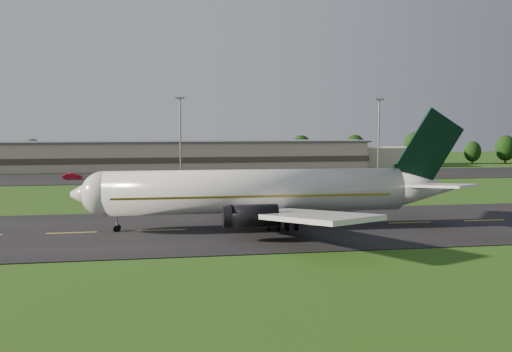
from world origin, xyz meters
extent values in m
plane|color=#1E4511|center=(0.00, 0.00, 0.00)|extent=(360.00, 360.00, 0.00)
cube|color=black|center=(0.00, 0.00, 0.05)|extent=(220.00, 30.00, 0.10)
cube|color=black|center=(0.00, 72.00, 0.05)|extent=(260.00, 30.00, 0.10)
cylinder|color=silver|center=(11.93, 0.00, 4.80)|extent=(38.09, 6.28, 5.60)
sphere|color=silver|center=(-7.07, 0.34, 4.80)|extent=(5.60, 5.60, 5.60)
cone|color=silver|center=(-9.07, 0.37, 4.80)|extent=(4.10, 5.45, 5.38)
cone|color=silver|center=(34.42, -0.40, 4.80)|extent=(9.10, 5.65, 5.49)
cube|color=olive|center=(11.43, 0.01, 4.45)|extent=(35.09, 6.26, 0.28)
cube|color=black|center=(-7.67, 0.35, 5.35)|extent=(2.05, 3.04, 0.65)
cube|color=silver|center=(15.23, -11.06, 3.30)|extent=(13.85, 20.20, 2.20)
cube|color=silver|center=(15.62, 10.94, 3.30)|extent=(14.37, 20.16, 2.20)
cube|color=silver|center=(34.33, -5.40, 5.70)|extent=(7.42, 9.39, 0.91)
cube|color=silver|center=(34.51, 4.60, 5.70)|extent=(7.62, 9.37, 0.91)
cube|color=black|center=(32.92, -0.37, 6.60)|extent=(5.01, 0.64, 3.00)
cube|color=black|center=(35.42, -0.42, 10.30)|extent=(9.44, 0.62, 10.55)
cylinder|color=black|center=(10.28, -7.97, 2.90)|extent=(5.65, 2.80, 2.70)
cylinder|color=black|center=(10.57, 8.03, 2.90)|extent=(5.65, 2.80, 2.70)
cube|color=#C6B597|center=(0.00, 96.00, 4.00)|extent=(120.00, 15.00, 8.00)
cube|color=#4C4438|center=(0.00, 96.00, 3.20)|extent=(121.00, 15.40, 1.60)
cube|color=#595B60|center=(0.00, 96.00, 8.15)|extent=(122.00, 16.00, 0.50)
cube|color=#C6B597|center=(70.00, 98.00, 3.00)|extent=(28.00, 11.00, 6.00)
cylinder|color=gray|center=(5.00, 80.00, 10.00)|extent=(0.44, 0.44, 20.00)
cube|color=gray|center=(5.00, 80.00, 20.10)|extent=(2.40, 1.20, 0.50)
cylinder|color=gray|center=(60.00, 80.00, 10.00)|extent=(0.44, 0.44, 20.00)
cube|color=gray|center=(60.00, 80.00, 20.10)|extent=(2.40, 1.20, 0.50)
cylinder|color=black|center=(-37.69, 105.54, 1.40)|extent=(0.56, 0.56, 2.80)
ellipsoid|color=black|center=(-37.69, 105.54, 4.82)|extent=(6.53, 6.53, 8.17)
cylinder|color=black|center=(44.21, 105.99, 1.53)|extent=(0.56, 0.56, 3.05)
ellipsoid|color=black|center=(44.21, 105.99, 5.26)|extent=(7.13, 7.13, 8.91)
cylinder|color=black|center=(62.26, 106.29, 1.54)|extent=(0.56, 0.56, 3.09)
ellipsoid|color=black|center=(62.26, 106.29, 5.32)|extent=(7.21, 7.21, 9.01)
cylinder|color=black|center=(83.50, 106.96, 1.68)|extent=(0.56, 0.56, 3.35)
ellipsoid|color=black|center=(83.50, 106.96, 5.77)|extent=(7.82, 7.82, 9.77)
cylinder|color=black|center=(102.96, 104.67, 1.18)|extent=(0.56, 0.56, 2.37)
ellipsoid|color=black|center=(102.96, 104.67, 4.07)|extent=(5.52, 5.52, 6.90)
cylinder|color=black|center=(115.31, 105.08, 1.49)|extent=(0.56, 0.56, 2.98)
ellipsoid|color=black|center=(115.31, 105.08, 5.14)|extent=(6.96, 6.96, 8.71)
imported|color=orange|center=(-15.70, 66.93, 0.69)|extent=(1.72, 3.58, 1.18)
imported|color=#A90B19|center=(-21.12, 69.42, 0.84)|extent=(4.51, 1.65, 1.48)
imported|color=white|center=(17.13, 73.59, 0.68)|extent=(4.32, 4.35, 1.17)
imported|color=#D0910C|center=(45.29, 72.58, 0.75)|extent=(4.83, 3.07, 1.30)
camera|label=1|loc=(0.06, -71.68, 13.47)|focal=40.00mm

